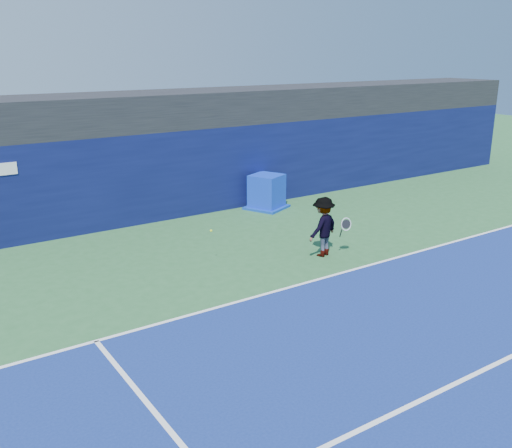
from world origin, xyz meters
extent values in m
plane|color=#2A5E31|center=(0.00, 0.00, 0.00)|extent=(80.00, 80.00, 0.00)
cube|color=white|center=(0.00, 3.00, 0.01)|extent=(24.00, 0.10, 0.01)
cube|color=white|center=(0.00, -2.00, 0.01)|extent=(24.00, 0.10, 0.01)
cube|color=black|center=(0.00, 11.50, 3.60)|extent=(36.00, 3.00, 1.20)
cube|color=#0B103E|center=(0.00, 10.50, 1.50)|extent=(36.00, 1.00, 3.00)
cube|color=#0D2EC0|center=(3.62, 9.38, 0.63)|extent=(1.38, 1.38, 1.26)
cube|color=#0B309E|center=(3.62, 9.38, 0.04)|extent=(1.73, 1.73, 0.08)
imported|color=white|center=(2.03, 4.34, 0.85)|extent=(1.23, 0.90, 1.70)
cylinder|color=black|center=(2.48, 4.09, 0.65)|extent=(0.08, 0.15, 0.27)
torus|color=silver|center=(2.62, 4.04, 0.90)|extent=(0.31, 0.18, 0.30)
cylinder|color=black|center=(2.62, 4.04, 0.90)|extent=(0.26, 0.14, 0.26)
sphere|color=#D9EB1A|center=(-0.88, 5.56, 0.93)|extent=(0.06, 0.06, 0.06)
camera|label=1|loc=(-8.04, -7.29, 5.58)|focal=40.00mm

